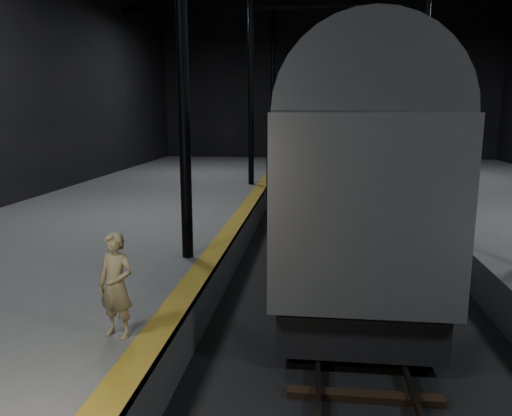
# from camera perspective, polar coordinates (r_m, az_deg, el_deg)

# --- Properties ---
(ground) EXTENTS (44.00, 44.00, 0.00)m
(ground) POSITION_cam_1_polar(r_m,az_deg,el_deg) (15.83, 9.55, -5.30)
(ground) COLOR black
(ground) RESTS_ON ground
(platform_left) EXTENTS (9.00, 43.80, 1.00)m
(platform_left) POSITION_cam_1_polar(r_m,az_deg,el_deg) (17.02, -16.52, -2.71)
(platform_left) COLOR #585755
(platform_left) RESTS_ON ground
(tactile_strip) EXTENTS (0.50, 43.80, 0.01)m
(tactile_strip) POSITION_cam_1_polar(r_m,az_deg,el_deg) (15.74, -2.23, -1.47)
(tactile_strip) COLOR olive
(tactile_strip) RESTS_ON platform_left
(track) EXTENTS (2.40, 43.00, 0.24)m
(track) POSITION_cam_1_polar(r_m,az_deg,el_deg) (15.81, 9.56, -5.07)
(track) COLOR #3F3328
(track) RESTS_ON ground
(train) EXTENTS (3.24, 21.69, 5.80)m
(train) POSITION_cam_1_polar(r_m,az_deg,el_deg) (18.54, 9.39, 7.26)
(train) COLOR #A8AAB0
(train) RESTS_ON ground
(woman) EXTENTS (0.68, 0.54, 1.64)m
(woman) POSITION_cam_1_polar(r_m,az_deg,el_deg) (7.93, -15.70, -8.51)
(woman) COLOR #94865B
(woman) RESTS_ON platform_left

